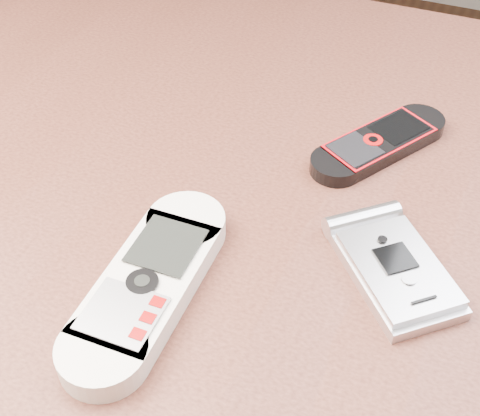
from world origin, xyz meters
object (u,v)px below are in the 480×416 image
object	(u,v)px
nokia_white	(148,284)
motorola_razr	(396,268)
nokia_black_red	(379,143)
table	(235,300)

from	to	relation	value
nokia_white	motorola_razr	world-z (taller)	nokia_white
nokia_black_red	nokia_white	bearing A→B (deg)	-84.88
table	motorola_razr	world-z (taller)	motorola_razr
nokia_white	motorola_razr	bearing A→B (deg)	26.75
nokia_white	nokia_black_red	distance (m)	0.25
nokia_white	nokia_black_red	xyz separation A→B (m)	(0.11, 0.22, -0.00)
nokia_white	nokia_black_red	size ratio (longest dim) A/B	1.26
nokia_white	motorola_razr	distance (m)	0.18
table	nokia_black_red	world-z (taller)	nokia_black_red
motorola_razr	table	bearing A→B (deg)	132.29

